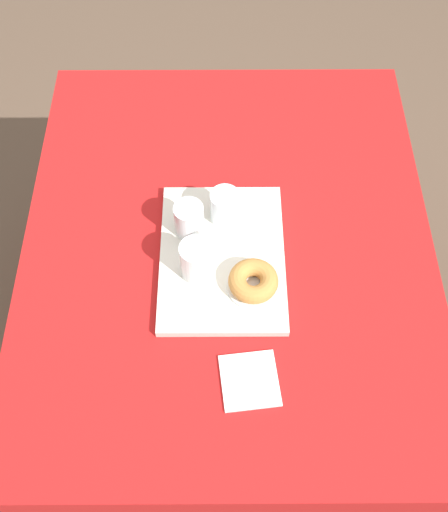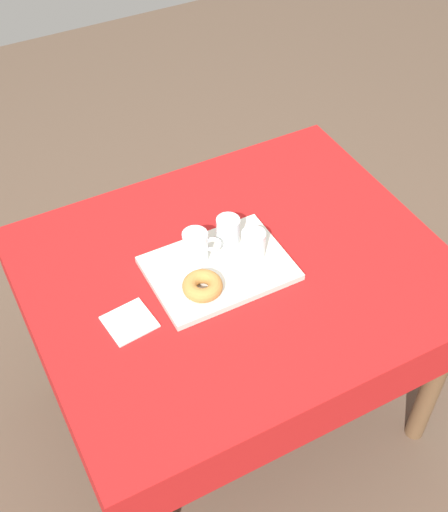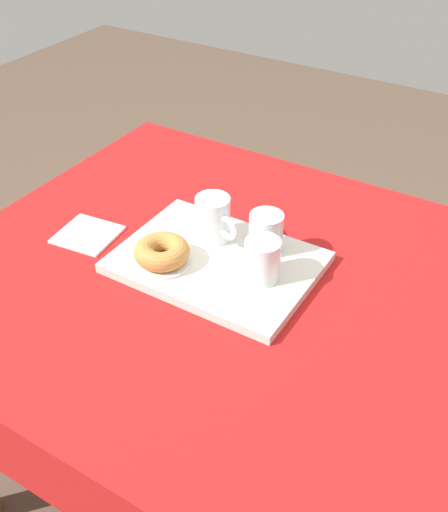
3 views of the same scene
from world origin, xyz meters
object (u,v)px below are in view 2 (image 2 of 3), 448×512
object	(u,v)px
tea_mug_left	(196,247)
dining_table	(238,290)
paper_napkin	(129,322)
sugar_donut_left	(202,286)
serving_tray	(219,268)
donut_plate_left	(203,292)
water_glass_far	(228,232)
water_glass_near	(253,246)

from	to	relation	value
tea_mug_left	dining_table	bearing A→B (deg)	144.19
paper_napkin	sugar_donut_left	bearing A→B (deg)	176.70
serving_tray	dining_table	bearing A→B (deg)	165.54
sugar_donut_left	donut_plate_left	bearing A→B (deg)	0.00
serving_tray	paper_napkin	size ratio (longest dim) A/B	3.22
dining_table	water_glass_far	xyz separation A→B (m)	(-0.02, -0.09, 0.16)
water_glass_far	sugar_donut_left	world-z (taller)	water_glass_far
serving_tray	water_glass_far	world-z (taller)	water_glass_far
water_glass_near	serving_tray	bearing A→B (deg)	-3.54
sugar_donut_left	dining_table	bearing A→B (deg)	-158.97
dining_table	donut_plate_left	world-z (taller)	donut_plate_left
tea_mug_left	sugar_donut_left	size ratio (longest dim) A/B	0.97
water_glass_near	donut_plate_left	world-z (taller)	water_glass_near
tea_mug_left	water_glass_far	distance (m)	0.11
sugar_donut_left	paper_napkin	bearing A→B (deg)	-3.30
tea_mug_left	water_glass_near	world-z (taller)	tea_mug_left
water_glass_near	paper_napkin	size ratio (longest dim) A/B	0.70
tea_mug_left	paper_napkin	bearing A→B (deg)	23.78
water_glass_near	water_glass_far	distance (m)	0.09
water_glass_near	paper_napkin	distance (m)	0.41
dining_table	tea_mug_left	distance (m)	0.20
dining_table	serving_tray	xyz separation A→B (m)	(0.05, -0.01, 0.11)
serving_tray	water_glass_near	xyz separation A→B (m)	(-0.11, 0.01, 0.05)
water_glass_far	donut_plate_left	xyz separation A→B (m)	(0.16, 0.14, -0.03)
dining_table	sugar_donut_left	size ratio (longest dim) A/B	10.66
serving_tray	sugar_donut_left	xyz separation A→B (m)	(0.09, 0.07, 0.04)
serving_tray	water_glass_far	bearing A→B (deg)	-132.52
serving_tray	water_glass_far	xyz separation A→B (m)	(-0.07, -0.08, 0.05)
sugar_donut_left	serving_tray	bearing A→B (deg)	-141.49
serving_tray	water_glass_far	distance (m)	0.11
water_glass_far	donut_plate_left	distance (m)	0.22
tea_mug_left	donut_plate_left	world-z (taller)	tea_mug_left
dining_table	tea_mug_left	world-z (taller)	tea_mug_left
water_glass_far	dining_table	bearing A→B (deg)	80.57
tea_mug_left	paper_napkin	xyz separation A→B (m)	(0.26, 0.11, -0.06)
donut_plate_left	paper_napkin	world-z (taller)	donut_plate_left
serving_tray	donut_plate_left	distance (m)	0.11
water_glass_far	sugar_donut_left	xyz separation A→B (m)	(0.16, 0.14, -0.01)
paper_napkin	water_glass_near	bearing A→B (deg)	-173.04
donut_plate_left	sugar_donut_left	bearing A→B (deg)	0.00
water_glass_near	water_glass_far	xyz separation A→B (m)	(0.04, -0.08, -0.00)
water_glass_near	paper_napkin	xyz separation A→B (m)	(0.40, 0.05, -0.06)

